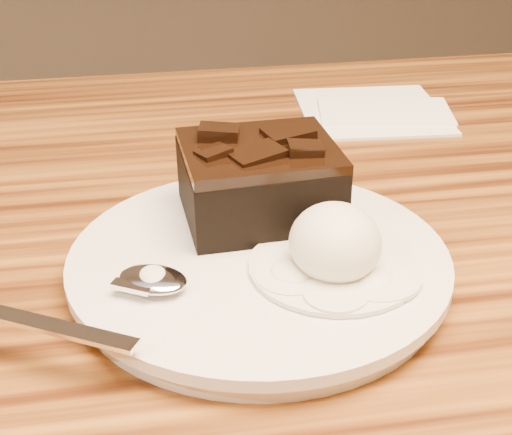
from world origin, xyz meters
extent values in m
cylinder|color=silver|center=(-0.01, -0.03, 0.76)|extent=(0.24, 0.24, 0.02)
cube|color=black|center=(-0.01, 0.02, 0.79)|extent=(0.10, 0.09, 0.05)
ellipsoid|color=white|center=(0.03, -0.05, 0.79)|extent=(0.05, 0.06, 0.05)
cylinder|color=silver|center=(0.03, -0.05, 0.77)|extent=(0.10, 0.10, 0.00)
cube|color=white|center=(0.14, 0.24, 0.75)|extent=(0.14, 0.14, 0.01)
cube|color=black|center=(0.03, -0.01, 0.77)|extent=(0.01, 0.01, 0.00)
cube|color=black|center=(-0.02, -0.05, 0.77)|extent=(0.01, 0.01, 0.00)
camera|label=1|loc=(-0.09, -0.43, 1.02)|focal=54.02mm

